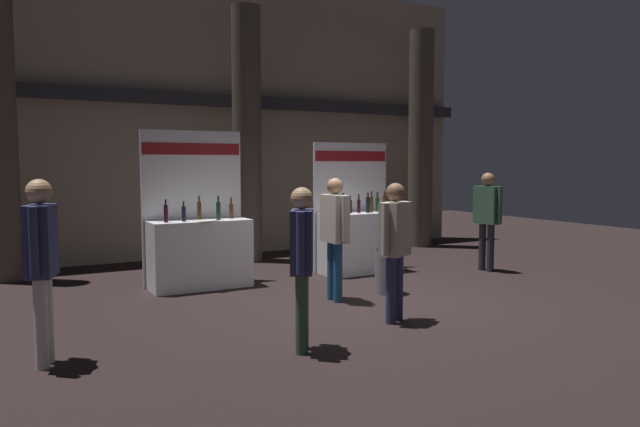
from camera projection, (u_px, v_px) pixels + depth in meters
ground_plane at (367, 304)px, 8.05m from camera, size 24.00×24.00×0.00m
hall_colonnade at (232, 120)px, 12.19m from camera, size 11.30×1.41×5.73m
exhibitor_booth_0 at (199, 247)px, 9.11m from camera, size 1.58×0.72×2.40m
exhibitor_booth_1 at (359, 237)px, 10.41m from camera, size 1.49×0.66×2.26m
trash_bin at (387, 271)px, 8.69m from camera, size 0.35×0.35×0.66m
visitor_0 at (41, 255)px, 5.52m from camera, size 0.33×0.54×1.75m
visitor_1 at (395, 240)px, 7.07m from camera, size 0.50×0.38×1.67m
visitor_2 at (487, 212)px, 10.48m from camera, size 0.27×0.60×1.73m
visitor_3 at (302, 255)px, 5.95m from camera, size 0.39×0.50×1.66m
visitor_4 at (335, 227)px, 8.18m from camera, size 0.24×0.63×1.70m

